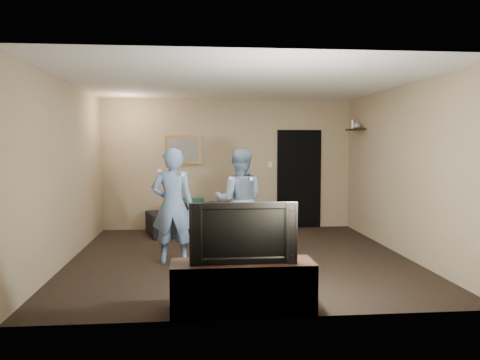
{
  "coord_description": "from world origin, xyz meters",
  "views": [
    {
      "loc": [
        -0.64,
        -6.92,
        1.69
      ],
      "look_at": [
        0.03,
        0.3,
        1.15
      ],
      "focal_mm": 35.0,
      "sensor_mm": 36.0,
      "label": 1
    }
  ],
  "objects": [
    {
      "name": "tv_console",
      "position": [
        -0.18,
        -2.27,
        0.25
      ],
      "size": [
        1.46,
        0.47,
        0.52
      ],
      "primitive_type": "cube",
      "rotation": [
        0.0,
        0.0,
        0.0
      ],
      "color": "black",
      "rests_on": "ground"
    },
    {
      "name": "ceiling",
      "position": [
        0.0,
        0.0,
        2.6
      ],
      "size": [
        5.0,
        5.0,
        0.04
      ],
      "primitive_type": "cube",
      "color": "silver",
      "rests_on": "wall_back"
    },
    {
      "name": "shelf_vase",
      "position": [
        2.39,
        1.73,
        2.08
      ],
      "size": [
        0.16,
        0.16,
        0.15
      ],
      "primitive_type": "imported",
      "rotation": [
        0.0,
        0.0,
        -0.09
      ],
      "color": "#B8B8BD",
      "rests_on": "wall_shelf"
    },
    {
      "name": "television",
      "position": [
        -0.18,
        -2.27,
        0.82
      ],
      "size": [
        1.07,
        0.15,
        0.62
      ],
      "primitive_type": "imported",
      "rotation": [
        0.0,
        0.0,
        0.0
      ],
      "color": "black",
      "rests_on": "tv_console"
    },
    {
      "name": "doorway",
      "position": [
        1.45,
        2.47,
        1.0
      ],
      "size": [
        0.9,
        0.06,
        2.0
      ],
      "primitive_type": "cube",
      "color": "black",
      "rests_on": "ground"
    },
    {
      "name": "wall_back",
      "position": [
        0.0,
        2.5,
        1.3
      ],
      "size": [
        5.0,
        0.04,
        2.6
      ],
      "primitive_type": "cube",
      "color": "tan",
      "rests_on": "ground"
    },
    {
      "name": "sofa",
      "position": [
        -0.48,
        2.04,
        0.32
      ],
      "size": [
        2.31,
        1.39,
        0.63
      ],
      "primitive_type": "imported",
      "rotation": [
        0.0,
        0.0,
        3.41
      ],
      "color": "black",
      "rests_on": "ground"
    },
    {
      "name": "wall_shelf",
      "position": [
        2.39,
        1.8,
        1.99
      ],
      "size": [
        0.2,
        0.6,
        0.03
      ],
      "primitive_type": "cube",
      "color": "black",
      "rests_on": "wall_right"
    },
    {
      "name": "light_switch",
      "position": [
        0.85,
        2.48,
        1.3
      ],
      "size": [
        0.08,
        0.02,
        0.12
      ],
      "primitive_type": "cube",
      "color": "silver",
      "rests_on": "wall_back"
    },
    {
      "name": "wii_player_right",
      "position": [
        0.03,
        0.37,
        0.82
      ],
      "size": [
        0.87,
        0.72,
        1.63
      ],
      "color": "#7E98B7",
      "rests_on": "ground"
    },
    {
      "name": "wall_right",
      "position": [
        2.5,
        0.0,
        1.3
      ],
      "size": [
        0.04,
        5.0,
        2.6
      ],
      "primitive_type": "cube",
      "color": "tan",
      "rests_on": "ground"
    },
    {
      "name": "throw_pillow",
      "position": [
        -0.72,
        2.04,
        0.48
      ],
      "size": [
        0.43,
        0.19,
        0.42
      ],
      "primitive_type": "cube",
      "rotation": [
        0.0,
        0.0,
        -0.15
      ],
      "color": "#194B43",
      "rests_on": "sofa"
    },
    {
      "name": "wall_front",
      "position": [
        0.0,
        -2.5,
        1.3
      ],
      "size": [
        5.0,
        0.04,
        2.6
      ],
      "primitive_type": "cube",
      "color": "tan",
      "rests_on": "ground"
    },
    {
      "name": "painting_canvas",
      "position": [
        -0.9,
        2.45,
        1.6
      ],
      "size": [
        0.62,
        0.01,
        0.47
      ],
      "primitive_type": "cube",
      "color": "slate",
      "rests_on": "painting_frame"
    },
    {
      "name": "wall_left",
      "position": [
        -2.5,
        0.0,
        1.3
      ],
      "size": [
        0.04,
        5.0,
        2.6
      ],
      "primitive_type": "cube",
      "color": "tan",
      "rests_on": "ground"
    },
    {
      "name": "wii_player_left",
      "position": [
        -0.98,
        -0.23,
        0.83
      ],
      "size": [
        0.61,
        0.49,
        1.65
      ],
      "color": "#6A8AB7",
      "rests_on": "ground"
    },
    {
      "name": "ground",
      "position": [
        0.0,
        0.0,
        0.0
      ],
      "size": [
        5.0,
        5.0,
        0.0
      ],
      "primitive_type": "plane",
      "color": "black",
      "rests_on": "ground"
    },
    {
      "name": "shelf_figurine",
      "position": [
        2.39,
        1.96,
        2.09
      ],
      "size": [
        0.06,
        0.06,
        0.18
      ],
      "primitive_type": "cylinder",
      "color": "silver",
      "rests_on": "wall_shelf"
    },
    {
      "name": "painting_frame",
      "position": [
        -0.9,
        2.48,
        1.6
      ],
      "size": [
        0.72,
        0.05,
        0.57
      ],
      "primitive_type": "cube",
      "color": "olive",
      "rests_on": "wall_back"
    }
  ]
}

